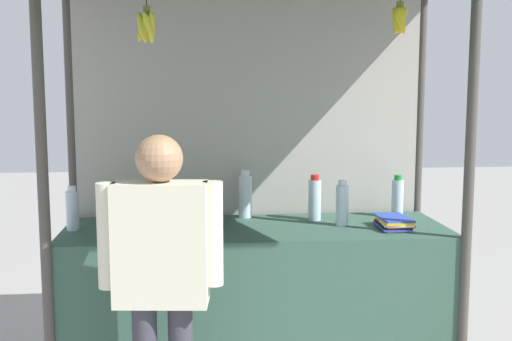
% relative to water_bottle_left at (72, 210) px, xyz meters
% --- Properties ---
extents(stall_counter, '(2.33, 0.78, 0.97)m').
position_rel_water_bottle_left_xyz_m(stall_counter, '(1.10, -0.02, -0.61)').
color(stall_counter, '#385B4C').
rests_on(stall_counter, ground).
extents(stall_structure, '(2.53, 1.57, 2.84)m').
position_rel_water_bottle_left_xyz_m(stall_structure, '(1.10, 0.07, 0.63)').
color(stall_structure, '#4C4742').
rests_on(stall_structure, ground).
extents(water_bottle_left, '(0.07, 0.07, 0.27)m').
position_rel_water_bottle_left_xyz_m(water_bottle_left, '(0.00, 0.00, 0.00)').
color(water_bottle_left, silver).
rests_on(water_bottle_left, stall_counter).
extents(water_bottle_right, '(0.08, 0.08, 0.28)m').
position_rel_water_bottle_left_xyz_m(water_bottle_right, '(2.05, 0.20, 0.01)').
color(water_bottle_right, silver).
rests_on(water_bottle_right, stall_counter).
extents(water_bottle_mid_left, '(0.08, 0.08, 0.29)m').
position_rel_water_bottle_left_xyz_m(water_bottle_mid_left, '(1.63, -0.02, 0.01)').
color(water_bottle_mid_left, silver).
rests_on(water_bottle_mid_left, stall_counter).
extents(water_bottle_rear_center, '(0.09, 0.09, 0.32)m').
position_rel_water_bottle_left_xyz_m(water_bottle_rear_center, '(1.06, 0.28, 0.02)').
color(water_bottle_rear_center, silver).
rests_on(water_bottle_rear_center, stall_counter).
extents(water_bottle_center, '(0.08, 0.08, 0.29)m').
position_rel_water_bottle_left_xyz_m(water_bottle_center, '(1.49, 0.15, 0.01)').
color(water_bottle_center, silver).
rests_on(water_bottle_center, stall_counter).
extents(magazine_stack_front_right, '(0.20, 0.29, 0.07)m').
position_rel_water_bottle_left_xyz_m(magazine_stack_front_right, '(1.93, -0.13, -0.09)').
color(magazine_stack_front_right, white).
rests_on(magazine_stack_front_right, stall_counter).
extents(magazine_stack_back_right, '(0.24, 0.30, 0.07)m').
position_rel_water_bottle_left_xyz_m(magazine_stack_back_right, '(0.35, -0.26, -0.09)').
color(magazine_stack_back_right, yellow).
rests_on(magazine_stack_back_right, stall_counter).
extents(magazine_stack_far_right, '(0.26, 0.27, 0.05)m').
position_rel_water_bottle_left_xyz_m(magazine_stack_far_right, '(0.76, -0.03, -0.10)').
color(magazine_stack_far_right, white).
rests_on(magazine_stack_far_right, stall_counter).
extents(banana_bunch_rightmost, '(0.09, 0.09, 0.27)m').
position_rel_water_bottle_left_xyz_m(banana_bunch_rightmost, '(1.81, -0.51, 1.08)').
color(banana_bunch_rightmost, '#332D23').
extents(banana_bunch_leftmost, '(0.11, 0.12, 0.33)m').
position_rel_water_bottle_left_xyz_m(banana_bunch_leftmost, '(0.50, -0.51, 1.03)').
color(banana_bunch_leftmost, '#332D23').
extents(vendor_person, '(0.60, 0.24, 1.60)m').
position_rel_water_bottle_left_xyz_m(vendor_person, '(0.56, -0.78, -0.13)').
color(vendor_person, '#383842').
rests_on(vendor_person, ground).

